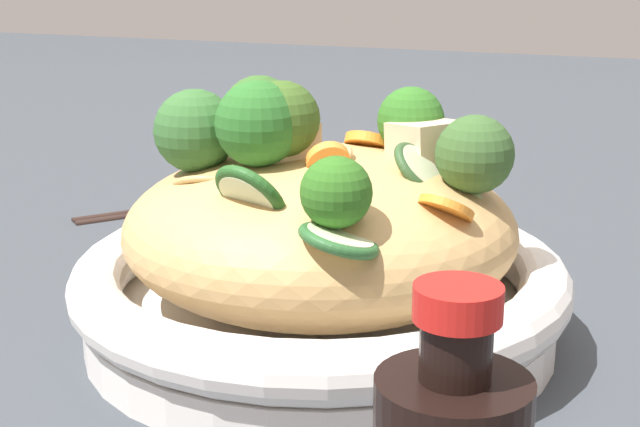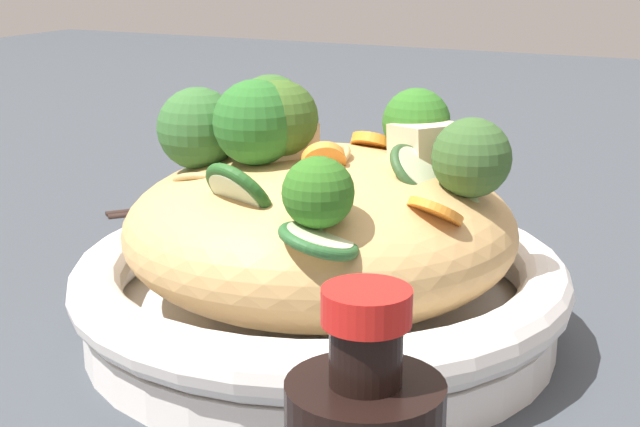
# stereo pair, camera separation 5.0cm
# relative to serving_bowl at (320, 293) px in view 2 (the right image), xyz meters

# --- Properties ---
(ground_plane) EXTENTS (3.00, 3.00, 0.00)m
(ground_plane) POSITION_rel_serving_bowl_xyz_m (0.00, 0.00, -0.03)
(ground_plane) COLOR #383D44
(serving_bowl) EXTENTS (0.29, 0.29, 0.05)m
(serving_bowl) POSITION_rel_serving_bowl_xyz_m (0.00, 0.00, 0.00)
(serving_bowl) COLOR white
(serving_bowl) RESTS_ON ground_plane
(noodle_heap) EXTENTS (0.23, 0.23, 0.10)m
(noodle_heap) POSITION_rel_serving_bowl_xyz_m (0.00, 0.00, 0.04)
(noodle_heap) COLOR tan
(noodle_heap) RESTS_ON serving_bowl
(broccoli_florets) EXTENTS (0.21, 0.18, 0.07)m
(broccoli_florets) POSITION_rel_serving_bowl_xyz_m (0.01, 0.00, 0.10)
(broccoli_florets) COLOR #A0BF70
(broccoli_florets) RESTS_ON serving_bowl
(carrot_coins) EXTENTS (0.10, 0.11, 0.04)m
(carrot_coins) POSITION_rel_serving_bowl_xyz_m (-0.03, -0.00, 0.08)
(carrot_coins) COLOR orange
(carrot_coins) RESTS_ON serving_bowl
(zucchini_slices) EXTENTS (0.11, 0.13, 0.04)m
(zucchini_slices) POSITION_rel_serving_bowl_xyz_m (-0.03, 0.06, 0.07)
(zucchini_slices) COLOR beige
(zucchini_slices) RESTS_ON serving_bowl
(chicken_chunks) EXTENTS (0.12, 0.09, 0.04)m
(chicken_chunks) POSITION_rel_serving_bowl_xyz_m (-0.02, -0.01, 0.09)
(chicken_chunks) COLOR beige
(chicken_chunks) RESTS_ON serving_bowl
(chopsticks_pair) EXTENTS (0.14, 0.17, 0.01)m
(chopsticks_pair) POSITION_rel_serving_bowl_xyz_m (0.21, -0.22, -0.02)
(chopsticks_pair) COLOR black
(chopsticks_pair) RESTS_ON ground_plane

